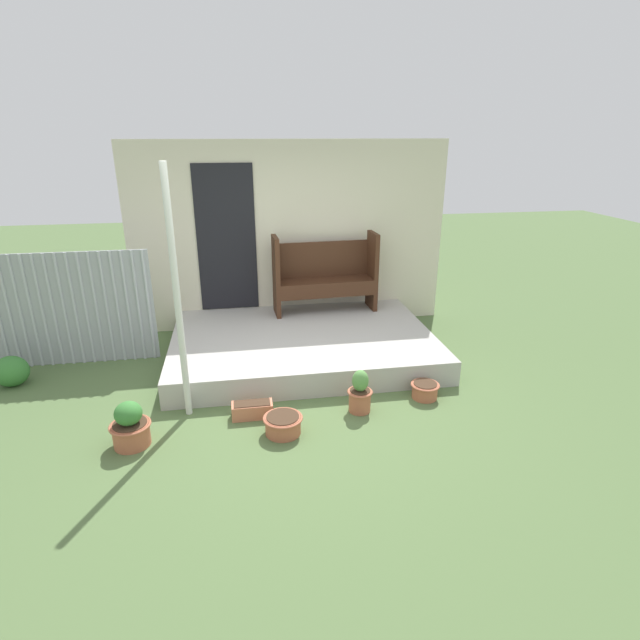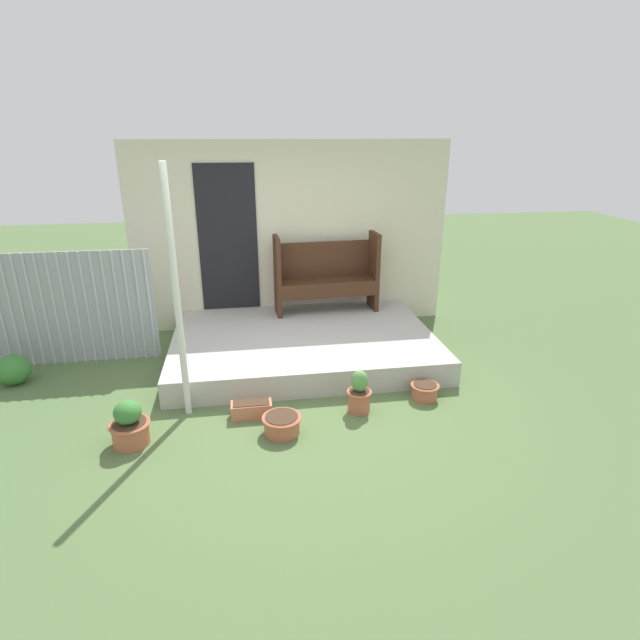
% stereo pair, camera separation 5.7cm
% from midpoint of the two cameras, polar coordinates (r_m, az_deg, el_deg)
% --- Properties ---
extents(ground_plane, '(24.00, 24.00, 0.00)m').
position_cam_midpoint_polar(ground_plane, '(5.40, -2.50, -9.07)').
color(ground_plane, '#516B3D').
extents(porch_slab, '(3.24, 2.26, 0.30)m').
position_cam_midpoint_polar(porch_slab, '(6.36, -2.24, -2.79)').
color(porch_slab, '#B2AFA8').
rests_on(porch_slab, ground_plane).
extents(house_wall, '(4.44, 0.08, 2.60)m').
position_cam_midpoint_polar(house_wall, '(7.12, -3.92, 9.46)').
color(house_wall, beige).
rests_on(house_wall, ground_plane).
extents(fence_corrugated, '(2.42, 0.05, 1.39)m').
position_cam_midpoint_polar(fence_corrugated, '(6.75, -28.85, 0.94)').
color(fence_corrugated, '#9EA3A8').
rests_on(fence_corrugated, ground_plane).
extents(support_post, '(0.06, 0.06, 2.45)m').
position_cam_midpoint_polar(support_post, '(4.84, -16.33, 2.35)').
color(support_post, silver).
rests_on(support_post, ground_plane).
extents(bench, '(1.45, 0.47, 1.09)m').
position_cam_midpoint_polar(bench, '(6.98, 0.30, 5.44)').
color(bench, '#422616').
rests_on(bench, porch_slab).
extents(flower_pot_left, '(0.37, 0.37, 0.43)m').
position_cam_midpoint_polar(flower_pot_left, '(4.92, -21.18, -11.30)').
color(flower_pot_left, '#B26042').
rests_on(flower_pot_left, ground_plane).
extents(flower_pot_middle, '(0.38, 0.38, 0.18)m').
position_cam_midpoint_polar(flower_pot_middle, '(4.82, -4.60, -11.73)').
color(flower_pot_middle, '#B26042').
rests_on(flower_pot_middle, ground_plane).
extents(flower_pot_right, '(0.26, 0.26, 0.46)m').
position_cam_midpoint_polar(flower_pot_right, '(5.12, 4.27, -8.37)').
color(flower_pot_right, '#B26042').
rests_on(flower_pot_right, ground_plane).
extents(flower_pot_far_right, '(0.31, 0.31, 0.17)m').
position_cam_midpoint_polar(flower_pot_far_right, '(5.50, 11.60, -7.80)').
color(flower_pot_far_right, '#B26042').
rests_on(flower_pot_far_right, ground_plane).
extents(planter_box_rect, '(0.41, 0.17, 0.16)m').
position_cam_midpoint_polar(planter_box_rect, '(5.11, -8.06, -10.13)').
color(planter_box_rect, '#C67251').
rests_on(planter_box_rect, ground_plane).
extents(shrub_by_fence, '(0.38, 0.34, 0.35)m').
position_cam_midpoint_polar(shrub_by_fence, '(6.60, -32.05, -4.99)').
color(shrub_by_fence, '#387A33').
rests_on(shrub_by_fence, ground_plane).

